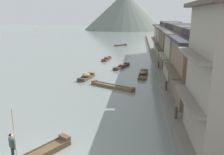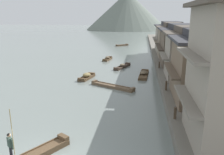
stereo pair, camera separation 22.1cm
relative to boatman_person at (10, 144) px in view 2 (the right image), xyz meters
name	(u,v)px [view 2 (the right image)]	position (x,y,z in m)	size (l,w,h in m)	color
riverbank_right	(207,62)	(17.95, 30.91, -1.16)	(18.00, 110.00, 0.81)	#6B665B
boatman_person	(10,144)	(0.00, 0.00, 0.00)	(0.50, 0.41, 3.04)	black
boat_moored_nearest	(144,74)	(7.14, 21.50, -1.31)	(1.53, 5.41, 0.75)	brown
boat_moored_second	(107,59)	(0.38, 32.62, -1.30)	(1.49, 3.56, 0.71)	brown
boat_moored_third	(122,66)	(3.73, 26.30, -1.34)	(2.44, 4.72, 0.67)	#423328
boat_moored_far	(112,86)	(3.49, 15.47, -1.42)	(5.43, 3.41, 0.45)	brown
boat_midriver_drifting	(122,45)	(1.25, 54.47, -1.41)	(3.48, 3.18, 0.45)	brown
boat_midriver_upstream	(87,76)	(-0.42, 19.05, -1.27)	(1.75, 3.60, 0.77)	brown
house_waterfront_second	(205,66)	(12.25, 10.54, 2.24)	(6.15, 7.56, 6.14)	#75604C
house_waterfront_tall	(189,53)	(12.37, 18.24, 2.25)	(6.40, 6.54, 6.14)	gray
house_waterfront_narrow	(181,45)	(12.63, 26.11, 2.24)	(6.92, 8.25, 6.14)	brown
house_waterfront_far	(172,40)	(12.14, 33.46, 2.26)	(5.94, 5.91, 6.14)	gray
house_waterfront_end	(170,37)	(12.69, 40.85, 2.24)	(7.04, 8.12, 6.14)	gray
mooring_post_dock_near	(175,113)	(9.30, 5.92, -0.31)	(0.20, 0.20, 0.89)	#473828
mooring_post_dock_mid	(166,86)	(9.30, 12.69, -0.27)	(0.20, 0.20, 0.96)	#473828
mooring_post_dock_far	(159,65)	(9.30, 23.05, -0.29)	(0.20, 0.20, 0.93)	#473828
hill_far_west	(127,11)	(-2.63, 134.95, 9.41)	(49.21, 49.21, 21.96)	slate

